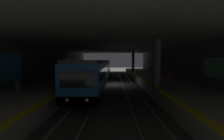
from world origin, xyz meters
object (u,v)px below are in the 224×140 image
object	(u,v)px
person_boarding	(66,73)
person_waiting_near	(170,78)
trash_bin	(18,86)
bench_left_mid	(172,74)
bench_right_near	(27,81)
person_standing_far	(151,68)
metro_train	(99,70)
bench_right_mid	(53,74)
bench_left_far	(158,71)
pillar_far	(133,61)
bench_right_far	(74,70)
suitcase_rolling	(157,74)
person_walking_mid	(165,71)
pillar_near	(158,63)
bench_left_near	(179,76)

from	to	relation	value
person_boarding	person_waiting_near	bearing A→B (deg)	-116.96
trash_bin	bench_left_mid	bearing A→B (deg)	-55.13
bench_right_near	person_waiting_near	distance (m)	14.05
bench_left_mid	person_standing_far	bearing A→B (deg)	3.64
metro_train	bench_right_mid	distance (m)	7.09
bench_left_far	person_standing_far	world-z (taller)	person_standing_far
person_waiting_near	bench_left_far	bearing A→B (deg)	-9.82
person_standing_far	trash_bin	distance (m)	27.66
pillar_far	bench_left_mid	xyz separation A→B (m)	(-13.13, -4.18, -1.75)
metro_train	person_waiting_near	xyz separation A→B (m)	(-12.15, -7.67, -0.10)
bench_right_mid	trash_bin	xyz separation A→B (m)	(-11.25, -0.73, -0.10)
bench_right_mid	trash_bin	size ratio (longest dim) A/B	2.00
pillar_far	bench_right_far	bearing A→B (deg)	89.15
bench_left_mid	person_boarding	bearing A→B (deg)	103.08
pillar_far	metro_train	size ratio (longest dim) A/B	0.13
bench_right_near	person_boarding	xyz separation A→B (m)	(4.75, -2.64, 0.40)
person_boarding	suitcase_rolling	bearing A→B (deg)	-59.84
bench_right_mid	person_walking_mid	distance (m)	16.92
pillar_near	bench_right_mid	world-z (taller)	pillar_near
person_boarding	trash_bin	bearing A→B (deg)	166.68
metro_train	person_walking_mid	world-z (taller)	metro_train
bench_right_far	trash_bin	bearing A→B (deg)	-178.30
bench_right_mid	person_boarding	size ratio (longest dim) A/B	1.00
person_waiting_near	person_walking_mid	xyz separation A→B (m)	(11.26, -2.76, -0.05)
bench_left_far	person_walking_mid	world-z (taller)	person_walking_mid
bench_right_far	person_standing_far	xyz separation A→B (m)	(-1.87, -16.34, 0.43)
person_walking_mid	bench_right_mid	bearing A→B (deg)	97.65
bench_right_near	bench_right_mid	distance (m)	7.97
metro_train	suitcase_rolling	xyz separation A→B (m)	(1.37, -9.61, -0.68)
pillar_far	bench_left_near	distance (m)	16.67
suitcase_rolling	trash_bin	world-z (taller)	suitcase_rolling
person_boarding	suitcase_rolling	distance (m)	15.41
bench_right_near	trash_bin	xyz separation A→B (m)	(-3.28, -0.73, -0.10)
bench_right_near	person_waiting_near	bearing A→B (deg)	-94.24
bench_left_mid	person_waiting_near	xyz separation A→B (m)	(-9.14, 3.06, 0.35)
person_walking_mid	trash_bin	size ratio (longest dim) A/B	1.80
pillar_far	bench_left_mid	world-z (taller)	pillar_far
bench_right_far	person_walking_mid	world-z (taller)	person_walking_mid
bench_right_far	suitcase_rolling	world-z (taller)	suitcase_rolling
person_waiting_near	suitcase_rolling	distance (m)	13.67
person_waiting_near	bench_left_near	bearing A→B (deg)	-26.16
person_walking_mid	pillar_near	bearing A→B (deg)	160.79
person_walking_mid	pillar_far	bearing A→B (deg)	19.45
bench_right_near	person_standing_far	bearing A→B (deg)	-39.89
bench_right_mid	bench_left_far	bearing A→B (deg)	-63.08
person_walking_mid	suitcase_rolling	bearing A→B (deg)	20.00
pillar_far	bench_right_mid	distance (m)	18.57
suitcase_rolling	bench_left_near	bearing A→B (deg)	-171.27
person_boarding	pillar_far	bearing A→B (deg)	-31.87
bench_right_mid	person_walking_mid	world-z (taller)	person_walking_mid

